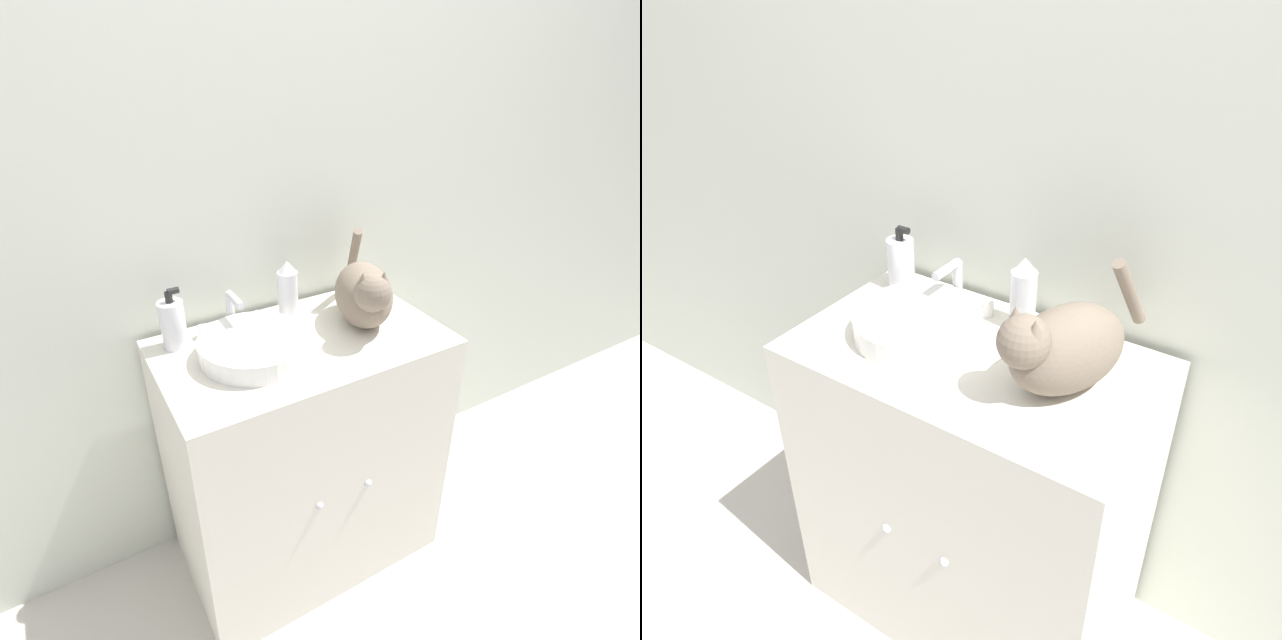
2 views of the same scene
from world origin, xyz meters
The scene contains 8 objects.
ground_plane centered at (0.00, 0.00, 0.00)m, with size 8.00×8.00×0.00m, color beige.
wall_back centered at (0.00, 0.52, 1.25)m, with size 6.00×0.05×2.50m.
vanity_cabinet centered at (0.00, 0.24, 0.43)m, with size 0.82×0.49×0.86m.
sink_basin centered at (-0.15, 0.23, 0.89)m, with size 0.30×0.30×0.06m.
faucet centered at (-0.15, 0.39, 0.92)m, with size 0.21×0.11×0.13m.
cat centered at (0.21, 0.24, 0.96)m, with size 0.26×0.38×0.25m.
soap_bottle centered at (-0.32, 0.39, 0.93)m, with size 0.07×0.07×0.18m.
spray_bottle centered at (0.04, 0.39, 0.95)m, with size 0.06×0.06×0.18m.
Camera 1 is at (-0.56, -0.84, 1.59)m, focal length 28.00 mm.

